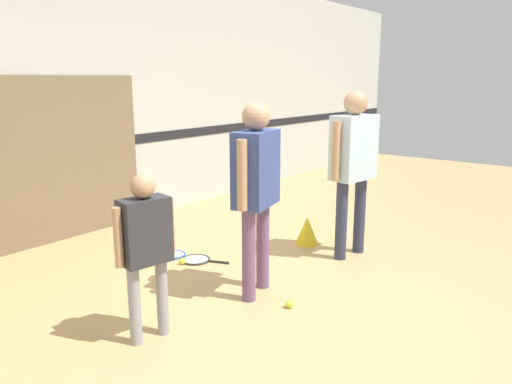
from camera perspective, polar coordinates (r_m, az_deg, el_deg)
The scene contains 11 objects.
ground_plane at distance 4.26m, azimuth 2.54°, elevation -11.78°, with size 16.00×16.00×0.00m, color tan.
wall_back at distance 5.99m, azimuth -20.57°, elevation 10.35°, with size 16.00×0.07×3.20m.
wall_panel at distance 5.61m, azimuth -26.78°, elevation 2.55°, with size 3.25×0.05×1.81m.
person_instructor at distance 4.01m, azimuth -0.00°, elevation 1.52°, with size 0.59×0.35×1.60m.
person_student_left at distance 3.43m, azimuth -12.51°, elevation -5.32°, with size 0.44×0.24×1.17m.
person_student_right at distance 5.01m, azimuth 11.07°, elevation 4.04°, with size 0.62×0.33×1.66m.
racket_spare_on_floor at distance 5.05m, azimuth -6.75°, elevation -7.69°, with size 0.38×0.53×0.03m.
racket_second_spare at distance 5.23m, azimuth -9.69°, elevation -7.05°, with size 0.34×0.50×0.03m.
tennis_ball_near_instructor at distance 4.05m, azimuth 3.82°, elevation -12.64°, with size 0.07×0.07×0.07m, color #CCE038.
tennis_ball_by_spare_racket at distance 4.97m, azimuth -8.41°, elevation -7.83°, with size 0.07×0.07×0.07m, color #CCE038.
training_cone at distance 5.49m, azimuth 5.85°, elevation -4.40°, with size 0.25×0.25×0.31m.
Camera 1 is at (-3.17, -2.22, 1.78)m, focal length 35.00 mm.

